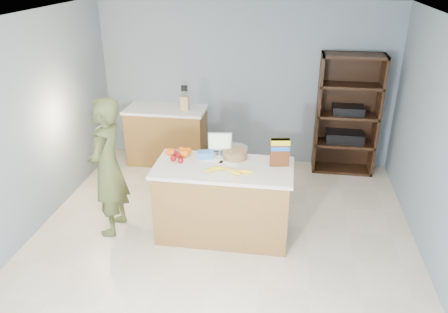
# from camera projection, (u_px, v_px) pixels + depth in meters

# --- Properties ---
(floor) EXTENTS (4.50, 5.00, 0.02)m
(floor) POSITION_uv_depth(u_px,v_px,m) (219.00, 248.00, 4.99)
(floor) COLOR beige
(floor) RESTS_ON ground
(walls) EXTENTS (4.52, 5.02, 2.51)m
(walls) POSITION_uv_depth(u_px,v_px,m) (219.00, 111.00, 4.30)
(walls) COLOR slate
(walls) RESTS_ON ground
(counter_peninsula) EXTENTS (1.56, 0.76, 0.90)m
(counter_peninsula) POSITION_uv_depth(u_px,v_px,m) (223.00, 204.00, 5.08)
(counter_peninsula) COLOR brown
(counter_peninsula) RESTS_ON ground
(back_cabinet) EXTENTS (1.24, 0.62, 0.90)m
(back_cabinet) POSITION_uv_depth(u_px,v_px,m) (167.00, 135.00, 6.94)
(back_cabinet) COLOR brown
(back_cabinet) RESTS_ON ground
(shelving_unit) EXTENTS (0.90, 0.40, 1.80)m
(shelving_unit) POSITION_uv_depth(u_px,v_px,m) (347.00, 116.00, 6.52)
(shelving_unit) COLOR black
(shelving_unit) RESTS_ON ground
(person) EXTENTS (0.40, 0.61, 1.67)m
(person) POSITION_uv_depth(u_px,v_px,m) (108.00, 168.00, 5.00)
(person) COLOR #454E28
(person) RESTS_ON ground
(knife_block) EXTENTS (0.12, 0.10, 0.31)m
(knife_block) POSITION_uv_depth(u_px,v_px,m) (185.00, 103.00, 6.62)
(knife_block) COLOR tan
(knife_block) RESTS_ON back_cabinet
(envelopes) EXTENTS (0.41, 0.22, 0.00)m
(envelopes) POSITION_uv_depth(u_px,v_px,m) (221.00, 162.00, 4.98)
(envelopes) COLOR white
(envelopes) RESTS_ON counter_peninsula
(bananas) EXTENTS (0.54, 0.21, 0.05)m
(bananas) POSITION_uv_depth(u_px,v_px,m) (227.00, 170.00, 4.74)
(bananas) COLOR yellow
(bananas) RESTS_ON counter_peninsula
(apples) EXTENTS (0.19, 0.26, 0.07)m
(apples) POSITION_uv_depth(u_px,v_px,m) (177.00, 157.00, 5.03)
(apples) COLOR maroon
(apples) RESTS_ON counter_peninsula
(oranges) EXTENTS (0.30, 0.18, 0.08)m
(oranges) POSITION_uv_depth(u_px,v_px,m) (181.00, 152.00, 5.13)
(oranges) COLOR orange
(oranges) RESTS_ON counter_peninsula
(blue_carton) EXTENTS (0.20, 0.15, 0.08)m
(blue_carton) POSITION_uv_depth(u_px,v_px,m) (206.00, 155.00, 5.07)
(blue_carton) COLOR blue
(blue_carton) RESTS_ON counter_peninsula
(salad_bowl) EXTENTS (0.30, 0.30, 0.13)m
(salad_bowl) POSITION_uv_depth(u_px,v_px,m) (235.00, 153.00, 5.06)
(salad_bowl) COLOR #267219
(salad_bowl) RESTS_ON counter_peninsula
(tv) EXTENTS (0.28, 0.12, 0.28)m
(tv) POSITION_uv_depth(u_px,v_px,m) (220.00, 142.00, 5.11)
(tv) COLOR silver
(tv) RESTS_ON counter_peninsula
(cereal_box) EXTENTS (0.22, 0.11, 0.32)m
(cereal_box) POSITION_uv_depth(u_px,v_px,m) (280.00, 150.00, 4.83)
(cereal_box) COLOR #592B14
(cereal_box) RESTS_ON counter_peninsula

